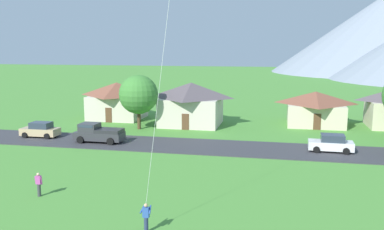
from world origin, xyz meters
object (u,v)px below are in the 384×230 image
watcher_person (39,184)px  tree_near_left (138,95)px  house_right_center (117,100)px  pickup_truck_charcoal_west_side (98,133)px  house_left_center (315,107)px  parked_car_white_west_end (331,143)px  house_rightmost (191,103)px  parked_car_tan_mid_west (40,130)px

watcher_person → tree_near_left: bearing=92.5°
house_right_center → tree_near_left: 8.75m
pickup_truck_charcoal_west_side → watcher_person: pickup_truck_charcoal_west_side is taller
house_left_center → pickup_truck_charcoal_west_side: house_left_center is taller
house_left_center → tree_near_left: size_ratio=1.18×
tree_near_left → parked_car_white_west_end: tree_near_left is taller
house_rightmost → tree_near_left: tree_near_left is taller
house_left_center → house_rightmost: size_ratio=0.99×
pickup_truck_charcoal_west_side → house_left_center: bearing=33.9°
pickup_truck_charcoal_west_side → watcher_person: 16.17m
house_left_center → house_right_center: 27.11m
house_left_center → pickup_truck_charcoal_west_side: 28.23m
house_right_center → house_rightmost: house_rightmost is taller
house_left_center → parked_car_white_west_end: (0.44, -14.84, -1.38)m
tree_near_left → watcher_person: (1.04, -23.85, -3.44)m
parked_car_tan_mid_west → house_left_center: bearing=25.5°
parked_car_tan_mid_west → house_right_center: bearing=74.4°
house_left_center → house_right_center: size_ratio=1.04×
house_left_center → tree_near_left: tree_near_left is taller
house_rightmost → parked_car_white_west_end: house_rightmost is taller
house_left_center → house_right_center: bearing=-177.5°
house_rightmost → parked_car_tan_mid_west: size_ratio=1.91×
pickup_truck_charcoal_west_side → house_right_center: bearing=104.2°
tree_near_left → parked_car_white_west_end: size_ratio=1.59×
parked_car_white_west_end → parked_car_tan_mid_west: size_ratio=1.01×
parked_car_white_west_end → parked_car_tan_mid_west: bearing=179.7°
house_left_center → watcher_person: house_left_center is taller
tree_near_left → parked_car_tan_mid_west: size_ratio=1.60×
house_rightmost → pickup_truck_charcoal_west_side: (-7.57, -12.09, -1.81)m
house_right_center → parked_car_white_west_end: (27.51, -13.65, -1.80)m
house_rightmost → parked_car_tan_mid_west: 18.75m
tree_near_left → parked_car_tan_mid_west: (-9.27, -6.92, -3.45)m
parked_car_tan_mid_west → pickup_truck_charcoal_west_side: 7.51m
house_left_center → tree_near_left: bearing=-160.2°
pickup_truck_charcoal_west_side → watcher_person: (2.88, -15.91, -0.18)m
house_left_center → parked_car_tan_mid_west: size_ratio=1.89×
house_right_center → pickup_truck_charcoal_west_side: (3.67, -14.54, -1.60)m
house_left_center → pickup_truck_charcoal_west_side: size_ratio=1.52×
parked_car_white_west_end → tree_near_left: bearing=162.2°
house_right_center → watcher_person: size_ratio=4.56×
tree_near_left → parked_car_white_west_end: 23.37m
parked_car_tan_mid_west → watcher_person: (10.31, -16.93, 0.01)m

